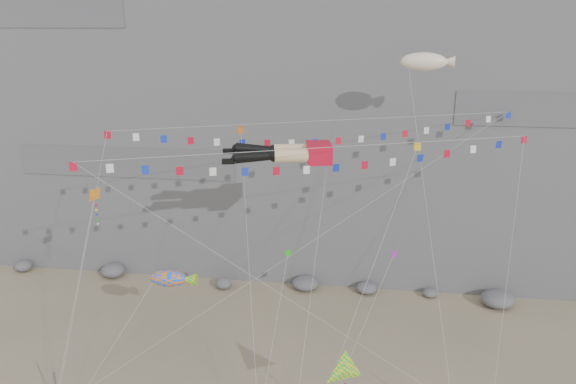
{
  "coord_description": "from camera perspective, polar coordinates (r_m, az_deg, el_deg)",
  "views": [
    {
      "loc": [
        5.33,
        -32.98,
        25.22
      ],
      "look_at": [
        -0.59,
        9.0,
        12.38
      ],
      "focal_mm": 35.0,
      "sensor_mm": 36.0,
      "label": 1
    }
  ],
  "objects": [
    {
      "name": "harlequin_kite",
      "position": [
        40.49,
        -19.07,
        -0.33
      ],
      "size": [
        2.21,
        7.38,
        15.4
      ],
      "color": "red",
      "rests_on": "ground"
    },
    {
      "name": "flag_banner_upper",
      "position": [
        44.37,
        3.98,
        7.22
      ],
      "size": [
        32.26,
        20.82,
        28.39
      ],
      "color": "red",
      "rests_on": "ground"
    },
    {
      "name": "small_kite_b",
      "position": [
        40.54,
        10.56,
        -6.61
      ],
      "size": [
        5.45,
        9.62,
        13.92
      ],
      "color": "purple",
      "rests_on": "ground"
    },
    {
      "name": "flag_banner_lower",
      "position": [
        38.0,
        3.47,
        4.48
      ],
      "size": [
        29.26,
        12.41,
        21.28
      ],
      "color": "red",
      "rests_on": "ground"
    },
    {
      "name": "blimp_windsock",
      "position": [
        45.16,
        13.62,
        12.69
      ],
      "size": [
        4.68,
        14.36,
        26.1
      ],
      "color": "beige",
      "rests_on": "ground"
    },
    {
      "name": "talus_boulders",
      "position": [
        55.97,
        1.77,
        -9.26
      ],
      "size": [
        60.0,
        3.0,
        1.2
      ],
      "primitive_type": null,
      "color": "slate",
      "rests_on": "ground"
    },
    {
      "name": "small_kite_c",
      "position": [
        39.88,
        -0.07,
        -6.65
      ],
      "size": [
        1.3,
        10.98,
        14.12
      ],
      "color": "#22A319",
      "rests_on": "ground"
    },
    {
      "name": "delta_kite",
      "position": [
        35.17,
        5.85,
        -17.63
      ],
      "size": [
        3.37,
        4.63,
        7.4
      ],
      "color": "yellow",
      "rests_on": "ground"
    },
    {
      "name": "small_kite_d",
      "position": [
        41.38,
        12.84,
        4.01
      ],
      "size": [
        7.49,
        13.98,
        22.35
      ],
      "color": "yellow",
      "rests_on": "ground"
    },
    {
      "name": "cliff",
      "position": [
        65.2,
        3.49,
        16.62
      ],
      "size": [
        80.0,
        28.0,
        50.0
      ],
      "primitive_type": "cube",
      "color": "slate",
      "rests_on": "ground"
    },
    {
      "name": "small_kite_a",
      "position": [
        43.0,
        -4.79,
        5.79
      ],
      "size": [
        4.45,
        14.0,
        22.17
      ],
      "color": "orange",
      "rests_on": "ground"
    },
    {
      "name": "legs_kite",
      "position": [
        40.44,
        0.1,
        3.97
      ],
      "size": [
        8.06,
        15.82,
        21.67
      ],
      "rotation": [
        0.0,
        0.0,
        0.19
      ],
      "color": "red",
      "rests_on": "ground"
    },
    {
      "name": "fish_windsock",
      "position": [
        42.31,
        -12.03,
        -8.58
      ],
      "size": [
        7.1,
        7.39,
        11.07
      ],
      "color": "orange",
      "rests_on": "ground"
    }
  ]
}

